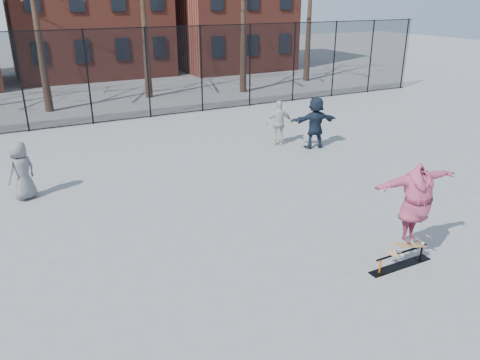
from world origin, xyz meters
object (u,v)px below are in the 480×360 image
bystander_grey (22,171)px  bystander_navy (315,123)px  skate_rail (401,260)px  skater (415,208)px  skateboard (409,247)px  bystander_white (279,123)px

bystander_grey → bystander_navy: bystander_navy is taller
skate_rail → skater: (0.19, 0.00, 1.16)m
bystander_navy → skate_rail: bearing=78.6°
skateboard → bystander_white: size_ratio=0.54×
skate_rail → skateboard: skateboard is taller
skate_rail → skateboard: bearing=0.0°
skateboard → bystander_navy: size_ratio=0.48×
skate_rail → skater: skater is taller
bystander_grey → skate_rail: bearing=98.0°
skate_rail → bystander_white: bearing=75.0°
skate_rail → bystander_grey: 9.94m
bystander_white → skate_rail: bearing=94.3°
skate_rail → bystander_navy: 8.20m
skater → bystander_white: 8.68m
skate_rail → bystander_grey: bystander_grey is taller
bystander_grey → bystander_white: bystander_white is taller
bystander_grey → skateboard: bearing=98.8°
skate_rail → skateboard: size_ratio=1.73×
skateboard → bystander_white: bearing=76.2°
skate_rail → skater: bearing=0.0°
skateboard → bystander_white: bystander_white is taller
skate_rail → bystander_white: size_ratio=0.94×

